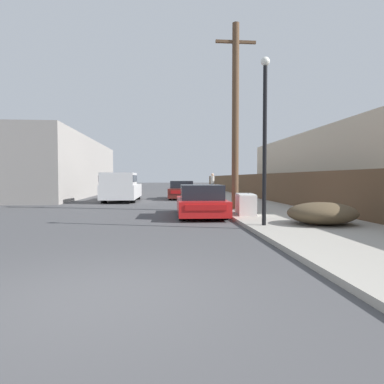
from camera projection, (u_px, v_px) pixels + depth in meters
ground_plane at (100, 300)px, 4.20m from camera, size 220.00×220.00×0.00m
sidewalk_curb at (219, 196)px, 28.03m from camera, size 4.20×63.00×0.12m
discarded_fridge at (246, 204)px, 13.04m from camera, size 0.82×1.70×0.80m
parked_sports_car_red at (201, 202)px, 13.35m from camera, size 1.89×4.23×1.24m
car_parked_mid at (182, 190)px, 24.54m from camera, size 2.13×4.49×1.30m
pickup_truck at (121, 187)px, 21.68m from camera, size 2.12×5.56×1.82m
utility_pole at (235, 114)px, 15.24m from camera, size 1.80×0.31×8.22m
street_lamp at (265, 129)px, 9.89m from camera, size 0.26×0.26×4.86m
brush_pile at (322, 213)px, 10.20m from camera, size 2.07×1.84×0.65m
wooden_fence at (248, 185)px, 26.37m from camera, size 0.08×45.21×1.66m
building_left_block at (53, 168)px, 28.88m from camera, size 7.00×20.53×4.70m
building_right_house at (345, 167)px, 22.37m from camera, size 6.00×20.69×4.40m
pedestrian at (212, 183)px, 30.92m from camera, size 0.34×0.34×1.82m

